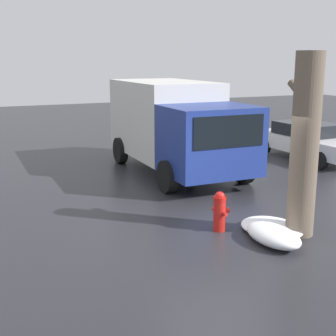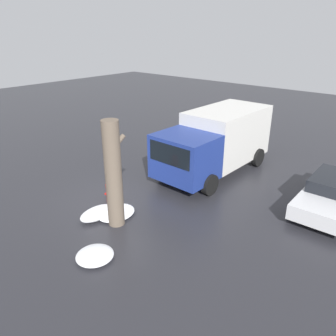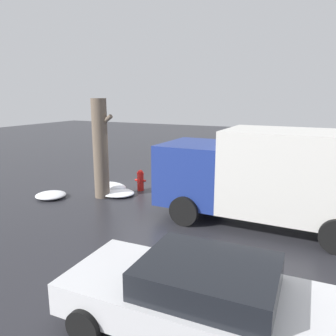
% 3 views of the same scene
% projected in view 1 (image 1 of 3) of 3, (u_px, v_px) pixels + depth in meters
% --- Properties ---
extents(ground_plane, '(60.00, 60.00, 0.00)m').
position_uv_depth(ground_plane, '(219.00, 230.00, 10.06)').
color(ground_plane, '#28282D').
extents(fire_hydrant, '(0.48, 0.38, 0.87)m').
position_uv_depth(fire_hydrant, '(220.00, 211.00, 9.96)').
color(fire_hydrant, red).
rests_on(fire_hydrant, ground_plane).
extents(tree_trunk, '(0.87, 0.57, 3.76)m').
position_uv_depth(tree_trunk, '(305.00, 146.00, 9.43)').
color(tree_trunk, '#6B5B4C').
rests_on(tree_trunk, ground_plane).
extents(delivery_truck, '(6.39, 2.82, 2.88)m').
position_uv_depth(delivery_truck, '(175.00, 124.00, 14.99)').
color(delivery_truck, navy).
rests_on(delivery_truck, ground_plane).
extents(pedestrian, '(0.37, 0.37, 1.70)m').
position_uv_depth(pedestrian, '(190.00, 156.00, 13.17)').
color(pedestrian, '#23232D').
rests_on(pedestrian, ground_plane).
extents(parked_car, '(4.43, 2.17, 1.31)m').
position_uv_depth(parked_car, '(310.00, 140.00, 17.19)').
color(parked_car, silver).
rests_on(parked_car, ground_plane).
extents(snow_pile_by_hydrant, '(1.41, 0.81, 0.36)m').
position_uv_depth(snow_pile_by_hydrant, '(273.00, 235.00, 9.30)').
color(snow_pile_by_hydrant, white).
rests_on(snow_pile_by_hydrant, ground_plane).
extents(snow_pile_curbside, '(1.46, 1.22, 0.19)m').
position_uv_depth(snow_pile_curbside, '(272.00, 227.00, 9.96)').
color(snow_pile_curbside, white).
rests_on(snow_pile_curbside, ground_plane).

